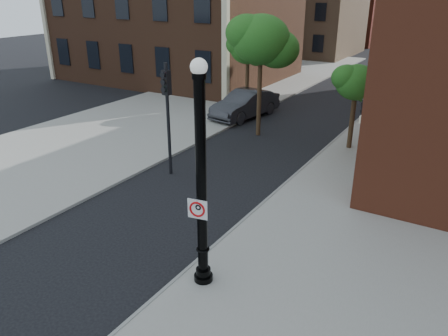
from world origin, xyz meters
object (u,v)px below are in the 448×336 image
Objects in this scene: no_parking_sign at (198,209)px; parked_car at (245,104)px; lamppost at (202,191)px; traffic_signal_right at (362,129)px; traffic_signal_left at (167,101)px.

no_parking_sign is 17.11m from parked_car.
lamppost is 1.20× the size of parked_car.
traffic_signal_left is at bearing -178.05° from traffic_signal_right.
lamppost reaches higher than traffic_signal_left.
traffic_signal_left is at bearing -72.13° from parked_car.
no_parking_sign is 0.13× the size of traffic_signal_right.
traffic_signal_right reaches higher than no_parking_sign.
traffic_signal_left is (1.52, -9.64, 2.43)m from parked_car.
lamppost is 7.89m from traffic_signal_right.
traffic_signal_right is (9.15, -7.73, 1.96)m from parked_car.
lamppost is 1.28× the size of traffic_signal_left.
traffic_signal_left reaches higher than parked_car.
no_parking_sign is 8.06m from traffic_signal_right.
traffic_signal_left reaches higher than traffic_signal_right.
no_parking_sign is at bearing -117.16° from traffic_signal_right.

